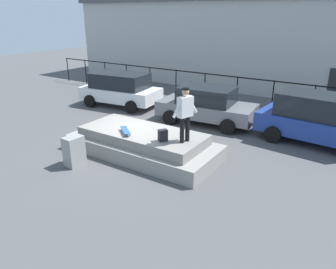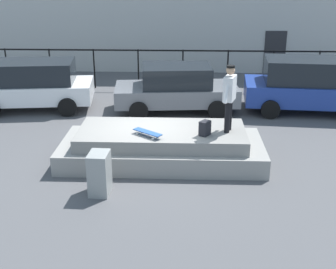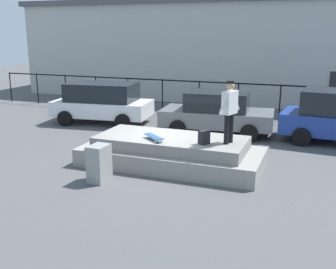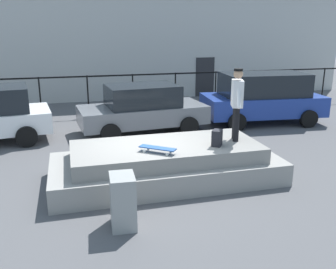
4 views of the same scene
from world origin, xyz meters
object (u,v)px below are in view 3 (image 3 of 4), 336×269
(car_white_hatchback_near, at_px, (102,102))
(backpack, at_px, (204,137))
(skateboard, at_px, (154,137))
(car_grey_sedan_mid, at_px, (217,112))
(utility_box, at_px, (99,163))
(skateboarder, at_px, (230,107))

(car_white_hatchback_near, bearing_deg, backpack, -38.69)
(skateboard, relative_size, car_grey_sedan_mid, 0.18)
(backpack, bearing_deg, utility_box, -21.91)
(skateboarder, distance_m, car_white_hatchback_near, 7.95)
(backpack, height_order, car_white_hatchback_near, car_white_hatchback_near)
(skateboard, xyz_separation_m, car_grey_sedan_mid, (0.62, 4.79, -0.13))
(skateboarder, xyz_separation_m, car_white_hatchback_near, (-6.53, 4.42, -0.96))
(skateboard, distance_m, utility_box, 1.78)
(skateboard, relative_size, utility_box, 0.79)
(skateboarder, bearing_deg, skateboard, -167.60)
(car_white_hatchback_near, distance_m, car_grey_sedan_mid, 5.11)
(backpack, distance_m, utility_box, 2.92)
(skateboarder, relative_size, backpack, 4.58)
(skateboard, xyz_separation_m, utility_box, (-0.98, -1.41, -0.48))
(backpack, bearing_deg, skateboard, -49.22)
(skateboard, distance_m, car_white_hatchback_near, 6.63)
(skateboard, distance_m, backpack, 1.45)
(skateboard, bearing_deg, utility_box, -124.96)
(backpack, relative_size, car_white_hatchback_near, 0.09)
(backpack, bearing_deg, car_grey_sedan_mid, -134.30)
(backpack, height_order, car_grey_sedan_mid, car_grey_sedan_mid)
(car_grey_sedan_mid, xyz_separation_m, utility_box, (-1.60, -6.20, -0.34))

